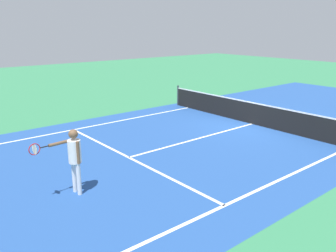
# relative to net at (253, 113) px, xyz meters

# --- Properties ---
(ground_plane) EXTENTS (60.00, 60.00, 0.00)m
(ground_plane) POSITION_rel_net_xyz_m (0.00, 0.00, -0.49)
(ground_plane) COLOR #337F51
(court_surface_inbounds) EXTENTS (10.62, 24.40, 0.00)m
(court_surface_inbounds) POSITION_rel_net_xyz_m (0.00, 0.00, -0.49)
(court_surface_inbounds) COLOR #234C93
(court_surface_inbounds) RESTS_ON ground_plane
(line_sideline_left) EXTENTS (0.10, 11.89, 0.01)m
(line_sideline_left) POSITION_rel_net_xyz_m (-4.11, -5.95, -0.49)
(line_sideline_left) COLOR white
(line_sideline_left) RESTS_ON ground_plane
(line_sideline_right) EXTENTS (0.10, 11.89, 0.01)m
(line_sideline_right) POSITION_rel_net_xyz_m (4.11, -5.95, -0.49)
(line_sideline_right) COLOR white
(line_sideline_right) RESTS_ON ground_plane
(line_service_near) EXTENTS (8.22, 0.10, 0.01)m
(line_service_near) POSITION_rel_net_xyz_m (0.00, -6.40, -0.49)
(line_service_near) COLOR white
(line_service_near) RESTS_ON ground_plane
(line_center_service) EXTENTS (0.10, 6.40, 0.01)m
(line_center_service) POSITION_rel_net_xyz_m (0.00, -3.20, -0.49)
(line_center_service) COLOR white
(line_center_service) RESTS_ON ground_plane
(net) EXTENTS (9.92, 0.09, 1.07)m
(net) POSITION_rel_net_xyz_m (0.00, 0.00, 0.00)
(net) COLOR #33383D
(net) RESTS_ON ground_plane
(player_near) EXTENTS (0.42, 1.23, 1.69)m
(player_near) POSITION_rel_net_xyz_m (1.28, -8.82, 0.56)
(player_near) COLOR white
(player_near) RESTS_ON ground_plane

